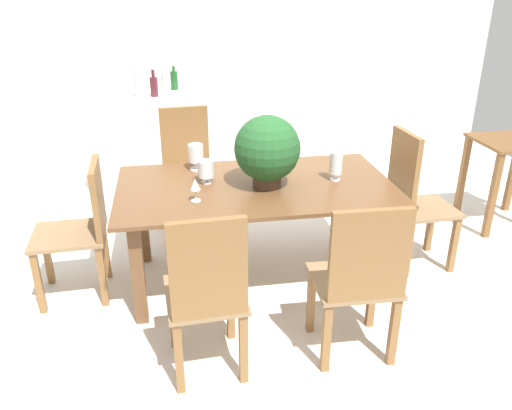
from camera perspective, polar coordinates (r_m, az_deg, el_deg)
ground_plane at (r=3.84m, az=-0.14°, el=-7.68°), size 7.04×7.04×0.00m
back_wall at (r=5.89m, az=-4.47°, el=17.00°), size 6.40×0.10×2.60m
dining_table at (r=3.51m, az=-0.05°, el=0.69°), size 1.86×1.04×0.73m
chair_foot_end at (r=3.88m, az=17.00°, el=0.93°), size 0.46×0.43×1.05m
chair_near_right at (r=2.84m, az=11.55°, el=-7.76°), size 0.47×0.44×0.98m
chair_head_end at (r=3.58m, az=-18.65°, el=-2.07°), size 0.49×0.45×0.94m
chair_near_left at (r=2.68m, az=-5.48°, el=-9.51°), size 0.44×0.48×1.00m
chair_far_left at (r=4.38m, az=-7.64°, el=4.49°), size 0.47×0.46×1.04m
flower_centerpiece at (r=3.36m, az=1.26°, el=6.15°), size 0.43×0.43×0.48m
crystal_vase_left at (r=3.55m, az=8.87°, el=4.54°), size 0.09×0.09×0.20m
crystal_vase_center_near at (r=3.49m, az=-5.56°, el=3.94°), size 0.11×0.11×0.16m
crystal_vase_right at (r=3.73m, az=-6.72°, el=5.59°), size 0.11×0.11×0.19m
wine_glass at (r=3.20m, az=-6.77°, el=2.19°), size 0.06×0.06×0.15m
kitchen_counter at (r=5.31m, az=-8.29°, el=7.07°), size 1.70×0.67×0.98m
wine_bottle_dark at (r=5.22m, az=-10.10°, el=13.28°), size 0.06×0.06×0.26m
wine_bottle_green at (r=5.32m, az=-9.07°, el=13.55°), size 0.07×0.07×0.23m
wine_bottle_tall at (r=5.05m, az=-12.94°, el=13.00°), size 0.08×0.08×0.29m
wine_bottle_amber at (r=5.03m, az=-11.26°, el=12.83°), size 0.07×0.07×0.25m
side_table at (r=4.89m, az=26.18°, el=4.28°), size 0.58×0.55×0.77m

